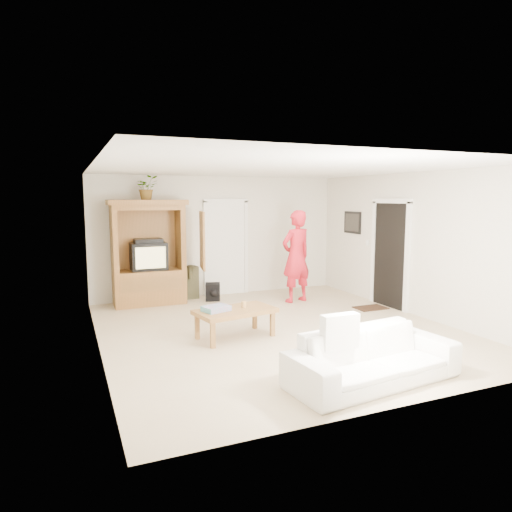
{
  "coord_description": "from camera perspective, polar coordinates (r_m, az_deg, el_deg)",
  "views": [
    {
      "loc": [
        -3.13,
        -6.53,
        2.14
      ],
      "look_at": [
        -0.13,
        0.6,
        1.15
      ],
      "focal_mm": 32.0,
      "sensor_mm": 36.0,
      "label": 1
    }
  ],
  "objects": [
    {
      "name": "man",
      "position": [
        9.39,
        5.04,
        -0.05
      ],
      "size": [
        0.77,
        0.59,
        1.89
      ],
      "primitive_type": "imported",
      "rotation": [
        0.0,
        0.0,
        3.35
      ],
      "color": "red",
      "rests_on": "floor"
    },
    {
      "name": "candle",
      "position": [
        7.12,
        -1.53,
        -6.05
      ],
      "size": [
        0.08,
        0.08,
        0.1
      ],
      "primitive_type": "cylinder",
      "color": "tan",
      "rests_on": "coffee_table"
    },
    {
      "name": "backpack_olive",
      "position": [
        9.85,
        -8.38,
        -3.29
      ],
      "size": [
        0.38,
        0.29,
        0.69
      ],
      "primitive_type": null,
      "rotation": [
        0.0,
        0.0,
        0.07
      ],
      "color": "#47442B",
      "rests_on": "floor"
    },
    {
      "name": "doormat",
      "position": [
        9.21,
        14.13,
        -6.3
      ],
      "size": [
        0.6,
        0.4,
        0.02
      ],
      "primitive_type": "cube",
      "color": "#382316",
      "rests_on": "floor"
    },
    {
      "name": "floor",
      "position": [
        7.55,
        2.68,
        -9.18
      ],
      "size": [
        6.0,
        6.0,
        0.0
      ],
      "primitive_type": "plane",
      "color": "tan",
      "rests_on": "ground"
    },
    {
      "name": "doorway_right",
      "position": [
        9.29,
        16.42,
        0.07
      ],
      "size": [
        0.05,
        0.9,
        2.04
      ],
      "primitive_type": "cube",
      "color": "black",
      "rests_on": "floor"
    },
    {
      "name": "sofa",
      "position": [
        5.59,
        14.43,
        -12.12
      ],
      "size": [
        2.16,
        1.04,
        0.61
      ],
      "primitive_type": "imported",
      "rotation": [
        0.0,
        0.0,
        0.11
      ],
      "color": "white",
      "rests_on": "floor"
    },
    {
      "name": "armoire",
      "position": [
        9.4,
        -13.14,
        -0.42
      ],
      "size": [
        1.82,
        1.14,
        2.1
      ],
      "color": "brown",
      "rests_on": "floor"
    },
    {
      "name": "wall_front",
      "position": [
        4.79,
        18.42,
        -3.19
      ],
      "size": [
        5.5,
        0.0,
        5.5
      ],
      "primitive_type": "plane",
      "rotation": [
        -1.57,
        0.0,
        0.0
      ],
      "color": "silver",
      "rests_on": "floor"
    },
    {
      "name": "framed_picture",
      "position": [
        10.28,
        11.98,
        4.12
      ],
      "size": [
        0.03,
        0.6,
        0.48
      ],
      "primitive_type": "cube",
      "color": "black",
      "rests_on": "wall_right"
    },
    {
      "name": "ceiling",
      "position": [
        7.26,
        2.8,
        10.92
      ],
      "size": [
        6.0,
        6.0,
        0.0
      ],
      "primitive_type": "plane",
      "rotation": [
        3.14,
        0.0,
        0.0
      ],
      "color": "white",
      "rests_on": "floor"
    },
    {
      "name": "coffee_table",
      "position": [
        7.04,
        -2.62,
        -7.11
      ],
      "size": [
        1.3,
        0.87,
        0.45
      ],
      "rotation": [
        0.0,
        0.0,
        0.19
      ],
      "color": "brown",
      "rests_on": "floor"
    },
    {
      "name": "towel",
      "position": [
        6.92,
        -5.01,
        -6.55
      ],
      "size": [
        0.45,
        0.38,
        0.08
      ],
      "primitive_type": "cube",
      "rotation": [
        0.0,
        0.0,
        0.31
      ],
      "color": "#CA4388",
      "rests_on": "coffee_table"
    },
    {
      "name": "wall_back",
      "position": [
        10.07,
        -4.65,
        2.48
      ],
      "size": [
        5.5,
        0.0,
        5.5
      ],
      "primitive_type": "plane",
      "rotation": [
        1.57,
        0.0,
        0.0
      ],
      "color": "silver",
      "rests_on": "floor"
    },
    {
      "name": "wall_right",
      "position": [
        8.83,
        19.07,
        1.43
      ],
      "size": [
        0.0,
        6.0,
        6.0
      ],
      "primitive_type": "plane",
      "rotation": [
        1.57,
        0.0,
        -1.57
      ],
      "color": "silver",
      "rests_on": "floor"
    },
    {
      "name": "backpack_black",
      "position": [
        9.56,
        -5.43,
        -4.54
      ],
      "size": [
        0.34,
        0.26,
        0.37
      ],
      "primitive_type": null,
      "rotation": [
        0.0,
        0.0,
        -0.3
      ],
      "color": "black",
      "rests_on": "floor"
    },
    {
      "name": "plant",
      "position": [
        9.29,
        -13.5,
        8.3
      ],
      "size": [
        0.48,
        0.43,
        0.47
      ],
      "primitive_type": "imported",
      "rotation": [
        0.0,
        0.0,
        0.16
      ],
      "color": "#4C7238",
      "rests_on": "armoire"
    },
    {
      "name": "door_back",
      "position": [
        10.11,
        -3.77,
        0.92
      ],
      "size": [
        0.85,
        0.05,
        2.04
      ],
      "primitive_type": "cube",
      "color": "white",
      "rests_on": "floor"
    },
    {
      "name": "wall_left",
      "position": [
        6.6,
        -19.36,
        -0.44
      ],
      "size": [
        0.0,
        6.0,
        6.0
      ],
      "primitive_type": "plane",
      "rotation": [
        1.57,
        0.0,
        1.57
      ],
      "color": "silver",
      "rests_on": "floor"
    }
  ]
}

